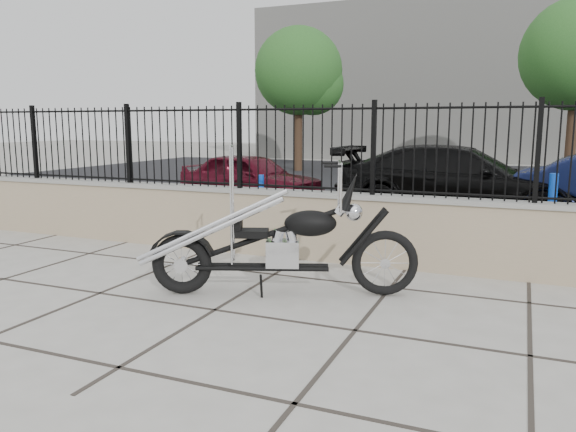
# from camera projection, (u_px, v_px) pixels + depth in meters

# --- Properties ---
(ground_plane) EXTENTS (90.00, 90.00, 0.00)m
(ground_plane) POSITION_uv_depth(u_px,v_px,m) (215.00, 310.00, 5.79)
(ground_plane) COLOR #99968E
(ground_plane) RESTS_ON ground
(parking_lot) EXTENTS (30.00, 30.00, 0.00)m
(parking_lot) POSITION_uv_depth(u_px,v_px,m) (421.00, 186.00, 17.16)
(parking_lot) COLOR black
(parking_lot) RESTS_ON ground
(retaining_wall) EXTENTS (14.00, 0.36, 0.96)m
(retaining_wall) POSITION_uv_depth(u_px,v_px,m) (303.00, 225.00, 7.99)
(retaining_wall) COLOR gray
(retaining_wall) RESTS_ON ground_plane
(iron_fence) EXTENTS (14.00, 0.08, 1.20)m
(iron_fence) POSITION_uv_depth(u_px,v_px,m) (303.00, 148.00, 7.81)
(iron_fence) COLOR black
(iron_fence) RESTS_ON retaining_wall
(background_building) EXTENTS (22.00, 6.00, 8.00)m
(background_building) POSITION_uv_depth(u_px,v_px,m) (470.00, 82.00, 29.24)
(background_building) COLOR beige
(background_building) RESTS_ON ground_plane
(chopper_motorcycle) EXTENTS (2.83, 1.48, 1.70)m
(chopper_motorcycle) POSITION_uv_depth(u_px,v_px,m) (277.00, 220.00, 6.18)
(chopper_motorcycle) COLOR black
(chopper_motorcycle) RESTS_ON ground_plane
(car_red) EXTENTS (3.79, 2.03, 1.22)m
(car_red) POSITION_uv_depth(u_px,v_px,m) (250.00, 178.00, 13.35)
(car_red) COLOR #4A0A17
(car_red) RESTS_ON parking_lot
(car_black) EXTENTS (5.05, 2.07, 1.46)m
(car_black) POSITION_uv_depth(u_px,v_px,m) (459.00, 181.00, 11.50)
(car_black) COLOR black
(car_black) RESTS_ON parking_lot
(bollard_a) EXTENTS (0.15, 0.15, 0.97)m
(bollard_a) POSITION_uv_depth(u_px,v_px,m) (261.00, 201.00, 10.35)
(bollard_a) COLOR #0B5FB0
(bollard_a) RESTS_ON ground_plane
(bollard_b) EXTENTS (0.15, 0.15, 1.13)m
(bollard_b) POSITION_uv_depth(u_px,v_px,m) (552.00, 209.00, 8.89)
(bollard_b) COLOR #0C61B6
(bollard_b) RESTS_ON ground_plane
(tree_left) EXTENTS (3.47, 3.47, 5.85)m
(tree_left) POSITION_uv_depth(u_px,v_px,m) (298.00, 67.00, 22.15)
(tree_left) COLOR #382619
(tree_left) RESTS_ON ground_plane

